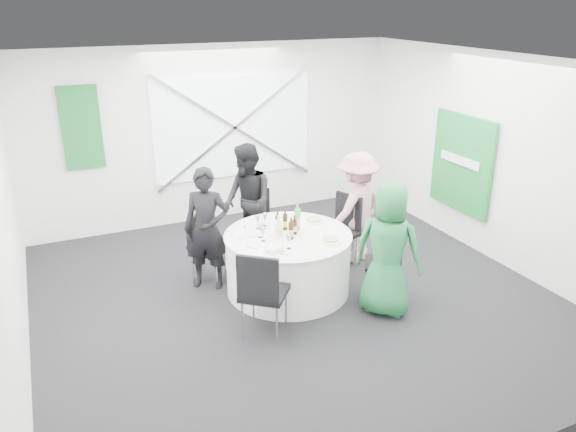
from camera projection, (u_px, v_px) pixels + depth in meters
name	position (u px, v px, depth m)	size (l,w,h in m)	color
floor	(295.00, 297.00, 6.91)	(6.00, 6.00, 0.00)	black
ceiling	(296.00, 63.00, 5.88)	(6.00, 6.00, 0.00)	white
wall_back	(215.00, 134.00, 8.94)	(6.00, 6.00, 0.00)	silver
wall_front	(480.00, 316.00, 3.85)	(6.00, 6.00, 0.00)	silver
wall_left	(5.00, 232.00, 5.24)	(6.00, 6.00, 0.00)	silver
wall_right	(497.00, 160.00, 7.55)	(6.00, 6.00, 0.00)	silver
window_panel	(234.00, 127.00, 8.98)	(2.60, 0.03, 1.60)	white
window_brace_a	(235.00, 128.00, 8.95)	(0.05, 0.05, 3.16)	silver
window_brace_b	(235.00, 128.00, 8.95)	(0.05, 0.05, 3.16)	silver
green_banner	(81.00, 128.00, 8.02)	(0.55, 0.04, 1.20)	#125C25
green_sign	(461.00, 163.00, 8.11)	(0.05, 1.20, 1.40)	#18842F
banquet_table	(288.00, 263.00, 6.94)	(1.56, 1.56, 0.76)	white
chair_back	(259.00, 217.00, 7.97)	(0.44, 0.45, 0.90)	black
chair_back_left	(203.00, 244.00, 7.17)	(0.56, 0.55, 0.87)	black
chair_back_right	(342.00, 225.00, 7.53)	(0.59, 0.58, 0.99)	black
chair_front_right	(390.00, 258.00, 6.73)	(0.57, 0.56, 0.90)	black
chair_front_left	(262.00, 288.00, 5.86)	(0.66, 0.66, 1.03)	black
person_man_back_left	(207.00, 229.00, 6.91)	(0.57, 0.37, 1.56)	black
person_man_back	(247.00, 202.00, 7.74)	(0.79, 0.43, 1.62)	black
person_woman_pink	(357.00, 208.00, 7.60)	(1.00, 0.47, 1.55)	#CE8594
person_woman_green	(388.00, 250.00, 6.32)	(0.77, 0.50, 1.58)	#20783E
plate_back	(266.00, 219.00, 7.24)	(0.29, 0.29, 0.01)	white
plate_back_left	(246.00, 233.00, 6.81)	(0.30, 0.30, 0.01)	white
plate_back_right	(314.00, 220.00, 7.19)	(0.28, 0.28, 0.04)	white
plate_front_right	(330.00, 240.00, 6.61)	(0.28, 0.28, 0.04)	white
plate_front_left	(268.00, 254.00, 6.28)	(0.28, 0.28, 0.01)	white
napkin	(274.00, 250.00, 6.29)	(0.19, 0.12, 0.05)	white
beer_bottle_a	(278.00, 225.00, 6.81)	(0.06, 0.06, 0.28)	#341E09
beer_bottle_b	(285.00, 222.00, 6.90)	(0.06, 0.06, 0.26)	#341E09
beer_bottle_c	(295.00, 227.00, 6.78)	(0.06, 0.06, 0.24)	#341E09
beer_bottle_d	(291.00, 231.00, 6.63)	(0.06, 0.06, 0.27)	#341E09
green_water_bottle	(297.00, 220.00, 6.88)	(0.08, 0.08, 0.33)	green
clear_water_bottle	(279.00, 230.00, 6.65)	(0.08, 0.08, 0.29)	white
wine_glass_a	(289.00, 239.00, 6.37)	(0.07, 0.07, 0.17)	white
wine_glass_b	(260.00, 228.00, 6.67)	(0.07, 0.07, 0.17)	white
wine_glass_c	(265.00, 217.00, 7.00)	(0.07, 0.07, 0.17)	white
wine_glass_d	(263.00, 231.00, 6.57)	(0.07, 0.07, 0.17)	white
wine_glass_e	(258.00, 219.00, 6.93)	(0.07, 0.07, 0.17)	white
fork_a	(286.00, 217.00, 7.33)	(0.01, 0.15, 0.01)	silver
knife_a	(261.00, 220.00, 7.23)	(0.01, 0.15, 0.01)	silver
fork_b	(252.00, 248.00, 6.42)	(0.01, 0.15, 0.01)	silver
knife_b	(284.00, 254.00, 6.26)	(0.01, 0.15, 0.01)	silver
fork_c	(244.00, 228.00, 6.97)	(0.01, 0.15, 0.01)	silver
knife_c	(241.00, 238.00, 6.70)	(0.01, 0.15, 0.01)	silver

